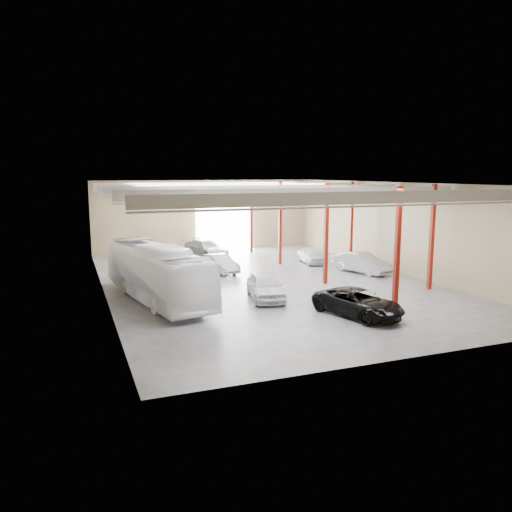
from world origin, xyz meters
TOP-DOWN VIEW (x-y plane):
  - depot_shell at (0.13, 0.48)m, footprint 22.12×32.12m
  - coach_bus at (-8.06, -2.25)m, footprint 4.90×12.42m
  - black_sedan at (1.56, -9.77)m, footprint 3.86×5.75m
  - car_row_a at (-1.79, -4.57)m, footprint 2.85×5.08m
  - car_row_b at (-2.00, 4.50)m, footprint 2.25×4.44m
  - car_row_c at (-1.08, 12.00)m, footprint 3.80×5.75m
  - car_right_near at (8.30, 0.37)m, footprint 3.06×5.10m
  - car_right_far at (6.59, 5.57)m, footprint 2.07×4.16m

SIDE VIEW (x-z plane):
  - car_right_far at x=6.59m, z-range 0.00..1.36m
  - car_row_b at x=-2.00m, z-range 0.00..1.40m
  - black_sedan at x=1.56m, z-range 0.00..1.46m
  - car_row_c at x=-1.08m, z-range 0.00..1.55m
  - car_right_near at x=8.30m, z-range 0.00..1.59m
  - car_row_a at x=-1.79m, z-range 0.00..1.63m
  - coach_bus at x=-8.06m, z-range 0.00..3.37m
  - depot_shell at x=0.13m, z-range 1.44..8.51m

